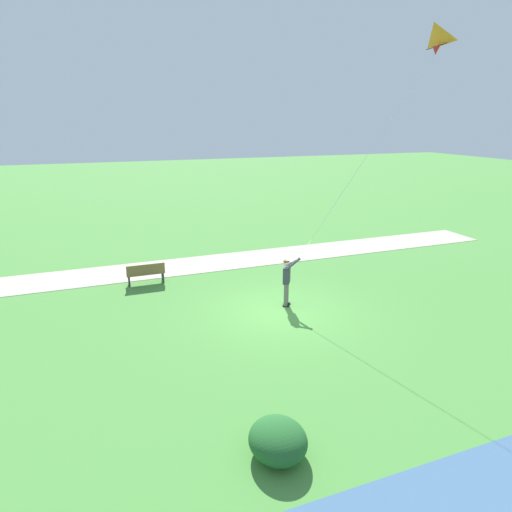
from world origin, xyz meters
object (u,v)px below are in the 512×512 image
object	(u,v)px
person_kite_flyer	(287,278)
lakeside_shrub	(278,440)
flying_kite	(431,41)
park_bench_near_walkway	(146,272)

from	to	relation	value
person_kite_flyer	lakeside_shrub	bearing A→B (deg)	154.23
person_kite_flyer	flying_kite	size ratio (longest dim) A/B	0.25
person_kite_flyer	lakeside_shrub	world-z (taller)	person_kite_flyer
flying_kite	lakeside_shrub	world-z (taller)	flying_kite
person_kite_flyer	park_bench_near_walkway	bearing A→B (deg)	49.02
person_kite_flyer	lakeside_shrub	size ratio (longest dim) A/B	1.43
park_bench_near_walkway	flying_kite	bearing A→B (deg)	-127.69
person_kite_flyer	flying_kite	distance (m)	8.39
flying_kite	person_kite_flyer	bearing A→B (deg)	57.28
flying_kite	park_bench_near_walkway	distance (m)	12.64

